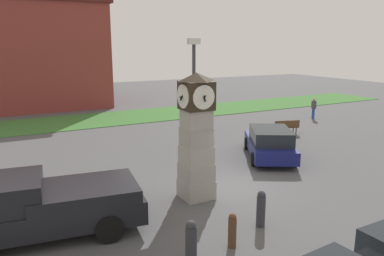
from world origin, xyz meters
name	(u,v)px	position (x,y,z in m)	size (l,w,h in m)	color
ground_plane	(229,186)	(0.00, 0.00, 0.00)	(84.70, 84.70, 0.00)	#4C4C4F
clock_tower	(196,138)	(-1.69, -0.39, 2.23)	(1.33, 1.32, 4.52)	#9E998E
bollard_near_tower	(191,242)	(-3.81, -4.03, 0.59)	(0.29, 0.29, 1.17)	#333338
bollard_mid_row	(232,230)	(-2.46, -3.88, 0.50)	(0.23, 0.23, 1.00)	brown
bollard_far_row	(261,208)	(-1.01, -3.28, 0.58)	(0.27, 0.27, 1.15)	#333338
car_end_of_row	(270,143)	(3.78, 2.17, 0.77)	(3.95, 4.93, 1.51)	navy
pickup_truck	(43,206)	(-6.91, -0.82, 0.93)	(5.79, 2.85, 1.85)	black
bench	(286,126)	(7.88, 5.60, 0.52)	(1.68, 0.97, 0.90)	brown
pedestrian_near_bench	(314,107)	(13.07, 8.44, 0.90)	(0.39, 0.46, 1.58)	#264CA5
street_lamp_near_road	(194,96)	(-0.48, 2.05, 3.33)	(0.50, 0.24, 5.69)	#333338
grass_verge_far	(130,117)	(1.20, 15.53, 0.02)	(50.82, 5.51, 0.04)	#386B2D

